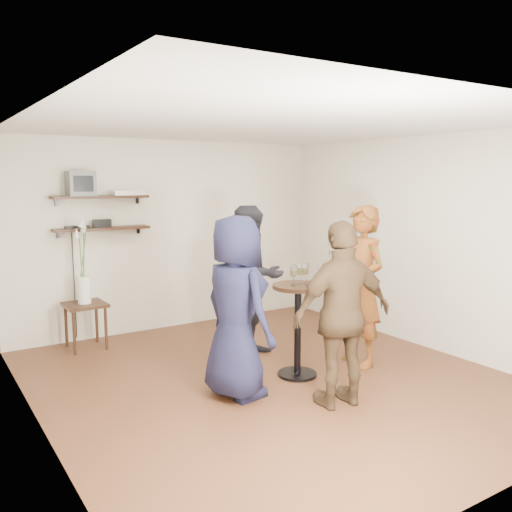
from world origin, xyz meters
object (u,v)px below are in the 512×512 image
at_px(radio, 102,223).
at_px(person_dark, 252,282).
at_px(crt_monitor, 80,184).
at_px(person_navy, 236,307).
at_px(side_table, 85,311).
at_px(person_plaid, 361,286).
at_px(person_brown, 343,315).
at_px(dvd_deck, 127,193).
at_px(drinks_table, 298,318).

bearing_deg(radio, person_dark, -51.78).
distance_m(crt_monitor, person_navy, 2.86).
xyz_separation_m(radio, side_table, (-0.33, -0.25, -1.04)).
distance_m(person_plaid, person_dark, 1.25).
height_order(person_dark, person_brown, person_dark).
xyz_separation_m(crt_monitor, person_brown, (1.44, -3.22, -1.16)).
bearing_deg(crt_monitor, radio, 0.00).
relative_size(dvd_deck, side_table, 0.70).
bearing_deg(person_navy, radio, 3.34).
bearing_deg(dvd_deck, side_table, -159.49).
bearing_deg(person_dark, radio, 124.87).
relative_size(crt_monitor, person_navy, 0.18).
height_order(radio, person_brown, person_brown).
xyz_separation_m(person_navy, person_brown, (0.70, -0.71, -0.02)).
bearing_deg(person_dark, person_navy, -132.93).
bearing_deg(crt_monitor, dvd_deck, 0.00).
xyz_separation_m(side_table, person_brown, (1.51, -2.97, 0.38)).
bearing_deg(dvd_deck, drinks_table, -68.45).
bearing_deg(drinks_table, person_dark, 93.35).
relative_size(dvd_deck, person_plaid, 0.22).
relative_size(drinks_table, person_plaid, 0.55).
bearing_deg(person_navy, dvd_deck, -4.42).
bearing_deg(side_table, drinks_table, -53.01).
xyz_separation_m(person_plaid, person_navy, (-1.64, -0.03, -0.02)).
bearing_deg(person_navy, person_brown, -142.67).
bearing_deg(side_table, person_plaid, -42.42).
bearing_deg(person_brown, person_dark, -84.40).
bearing_deg(crt_monitor, person_dark, -46.63).
relative_size(radio, side_table, 0.39).
distance_m(radio, side_table, 1.12).
bearing_deg(person_navy, person_dark, -47.07).
bearing_deg(crt_monitor, person_brown, -66.01).
relative_size(crt_monitor, side_table, 0.56).
height_order(crt_monitor, person_plaid, crt_monitor).
distance_m(person_dark, person_navy, 1.21).
distance_m(side_table, person_plaid, 3.34).
height_order(person_plaid, person_navy, person_plaid).
bearing_deg(person_navy, side_table, 12.15).
relative_size(person_plaid, person_brown, 1.05).
relative_size(person_plaid, person_navy, 1.03).
height_order(side_table, person_dark, person_dark).
height_order(radio, person_dark, person_dark).
distance_m(crt_monitor, dvd_deck, 0.61).
relative_size(crt_monitor, dvd_deck, 0.80).
height_order(dvd_deck, person_plaid, dvd_deck).
height_order(drinks_table, person_dark, person_dark).
distance_m(side_table, drinks_table, 2.71).
relative_size(dvd_deck, drinks_table, 0.41).
relative_size(side_table, drinks_table, 0.58).
bearing_deg(side_table, person_dark, -40.26).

